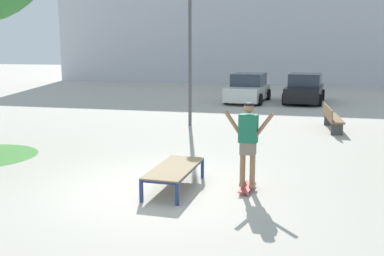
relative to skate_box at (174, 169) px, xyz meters
The scene contains 9 objects.
ground_plane 0.61m from the skate_box, 165.99° to the right, with size 120.00×120.00×0.00m, color #B2AA9E.
building_facade 29.70m from the skate_box, 84.51° to the left, with size 41.40×4.00×12.73m, color silver.
skate_box is the anchor object (origin of this frame).
skateboard 1.51m from the skate_box, ahead, with size 0.28×0.82×0.09m.
skater 1.61m from the skate_box, ahead, with size 1.00×0.31×1.69m.
car_white 15.28m from the skate_box, 91.14° to the left, with size 2.18×4.33×1.50m.
car_black 15.94m from the skate_box, 80.67° to the left, with size 2.19×4.33×1.50m.
park_bench 8.45m from the skate_box, 65.63° to the left, with size 0.60×2.42×0.83m.
light_post 8.28m from the skate_box, 101.60° to the left, with size 0.36×0.36×5.83m.
Camera 1 is at (2.87, -8.35, 2.84)m, focal length 42.04 mm.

